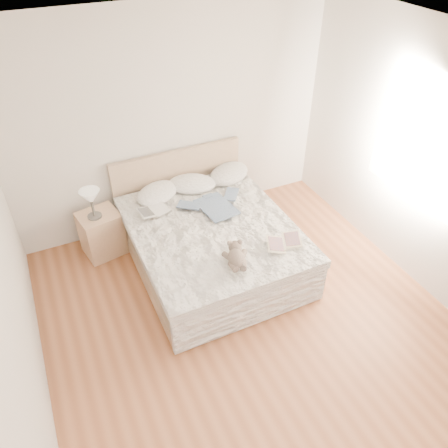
{
  "coord_description": "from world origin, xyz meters",
  "views": [
    {
      "loc": [
        -1.49,
        -2.39,
        3.59
      ],
      "look_at": [
        0.12,
        1.05,
        0.62
      ],
      "focal_mm": 35.0,
      "sensor_mm": 36.0,
      "label": 1
    }
  ],
  "objects_px": {
    "nightstand": "(102,233)",
    "childrens_book": "(284,242)",
    "table_lamp": "(91,198)",
    "teddy_bear": "(236,263)",
    "bed": "(209,241)",
    "photo_book": "(153,211)"
  },
  "relations": [
    {
      "from": "nightstand",
      "to": "childrens_book",
      "type": "relative_size",
      "value": 1.42
    },
    {
      "from": "table_lamp",
      "to": "teddy_bear",
      "type": "distance_m",
      "value": 1.84
    },
    {
      "from": "table_lamp",
      "to": "childrens_book",
      "type": "relative_size",
      "value": 0.91
    },
    {
      "from": "bed",
      "to": "childrens_book",
      "type": "xyz_separation_m",
      "value": [
        0.55,
        -0.7,
        0.32
      ]
    },
    {
      "from": "photo_book",
      "to": "bed",
      "type": "bearing_deg",
      "value": -46.32
    },
    {
      "from": "nightstand",
      "to": "teddy_bear",
      "type": "bearing_deg",
      "value": -54.96
    },
    {
      "from": "table_lamp",
      "to": "nightstand",
      "type": "bearing_deg",
      "value": 36.69
    },
    {
      "from": "nightstand",
      "to": "childrens_book",
      "type": "xyz_separation_m",
      "value": [
        1.65,
        -1.42,
        0.35
      ]
    },
    {
      "from": "bed",
      "to": "photo_book",
      "type": "distance_m",
      "value": 0.74
    },
    {
      "from": "table_lamp",
      "to": "teddy_bear",
      "type": "bearing_deg",
      "value": -53.54
    },
    {
      "from": "photo_book",
      "to": "teddy_bear",
      "type": "height_order",
      "value": "teddy_bear"
    },
    {
      "from": "table_lamp",
      "to": "photo_book",
      "type": "height_order",
      "value": "table_lamp"
    },
    {
      "from": "bed",
      "to": "teddy_bear",
      "type": "distance_m",
      "value": 0.86
    },
    {
      "from": "nightstand",
      "to": "table_lamp",
      "type": "xyz_separation_m",
      "value": [
        -0.04,
        -0.03,
        0.54
      ]
    },
    {
      "from": "photo_book",
      "to": "teddy_bear",
      "type": "distance_m",
      "value": 1.29
    },
    {
      "from": "photo_book",
      "to": "childrens_book",
      "type": "bearing_deg",
      "value": -54.24
    },
    {
      "from": "bed",
      "to": "childrens_book",
      "type": "height_order",
      "value": "bed"
    },
    {
      "from": "bed",
      "to": "photo_book",
      "type": "height_order",
      "value": "bed"
    },
    {
      "from": "bed",
      "to": "nightstand",
      "type": "distance_m",
      "value": 1.31
    },
    {
      "from": "table_lamp",
      "to": "photo_book",
      "type": "distance_m",
      "value": 0.7
    },
    {
      "from": "nightstand",
      "to": "teddy_bear",
      "type": "relative_size",
      "value": 1.77
    },
    {
      "from": "photo_book",
      "to": "childrens_book",
      "type": "height_order",
      "value": "same"
    }
  ]
}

